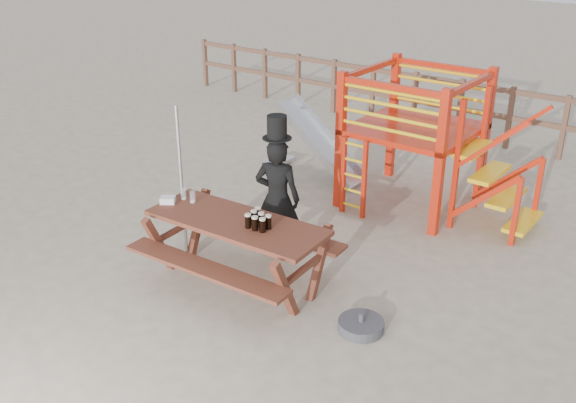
{
  "coord_description": "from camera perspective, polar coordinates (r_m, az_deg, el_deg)",
  "views": [
    {
      "loc": [
        4.29,
        -4.87,
        4.17
      ],
      "look_at": [
        -0.05,
        0.8,
        0.94
      ],
      "focal_mm": 40.0,
      "sensor_mm": 36.0,
      "label": 1
    }
  ],
  "objects": [
    {
      "name": "stout_pints",
      "position": [
        7.37,
        -2.67,
        -1.67
      ],
      "size": [
        0.3,
        0.28,
        0.17
      ],
      "color": "black",
      "rests_on": "picnic_table"
    },
    {
      "name": "empty_glasses",
      "position": [
        8.13,
        -8.88,
        0.52
      ],
      "size": [
        0.23,
        0.07,
        0.15
      ],
      "color": "silver",
      "rests_on": "picnic_table"
    },
    {
      "name": "playground_fort",
      "position": [
        9.92,
        10.69,
        5.74
      ],
      "size": [
        4.71,
        1.84,
        2.1
      ],
      "color": "red",
      "rests_on": "ground"
    },
    {
      "name": "back_fence",
      "position": [
        13.08,
        17.11,
        8.07
      ],
      "size": [
        15.09,
        0.09,
        1.2
      ],
      "color": "brown",
      "rests_on": "ground"
    },
    {
      "name": "man_with_hat",
      "position": [
        8.2,
        -0.94,
        0.55
      ],
      "size": [
        0.69,
        0.57,
        1.92
      ],
      "rotation": [
        0.0,
        0.0,
        3.5
      ],
      "color": "black",
      "rests_on": "ground"
    },
    {
      "name": "paper_bag",
      "position": [
        8.13,
        -10.64,
        0.14
      ],
      "size": [
        0.23,
        0.22,
        0.08
      ],
      "primitive_type": "cube",
      "rotation": [
        0.0,
        0.0,
        0.64
      ],
      "color": "white",
      "rests_on": "picnic_table"
    },
    {
      "name": "parasol_base",
      "position": [
        7.15,
        6.5,
        -10.89
      ],
      "size": [
        0.51,
        0.51,
        0.21
      ],
      "color": "#3E3E43",
      "rests_on": "ground"
    },
    {
      "name": "ground",
      "position": [
        7.71,
        -3.34,
        -8.4
      ],
      "size": [
        60.0,
        60.0,
        0.0
      ],
      "primitive_type": "plane",
      "color": "#BEAD94",
      "rests_on": "ground"
    },
    {
      "name": "picnic_table",
      "position": [
        7.72,
        -4.54,
        -3.78
      ],
      "size": [
        2.3,
        1.66,
        0.85
      ],
      "rotation": [
        0.0,
        0.0,
        0.07
      ],
      "color": "brown",
      "rests_on": "ground"
    },
    {
      "name": "metal_pole",
      "position": [
        8.21,
        -9.44,
        1.52
      ],
      "size": [
        0.05,
        0.05,
        2.05
      ],
      "primitive_type": "cylinder",
      "color": "#B2B2B7",
      "rests_on": "ground"
    }
  ]
}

